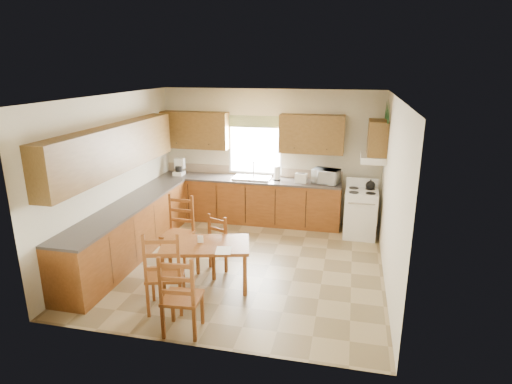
% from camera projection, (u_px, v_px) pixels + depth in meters
% --- Properties ---
extents(floor, '(4.50, 4.50, 0.00)m').
position_uv_depth(floor, '(243.00, 263.00, 7.10)').
color(floor, '#8C7A54').
rests_on(floor, ground).
extents(ceiling, '(4.50, 4.50, 0.00)m').
position_uv_depth(ceiling, '(242.00, 97.00, 6.32)').
color(ceiling, brown).
rests_on(ceiling, floor).
extents(wall_left, '(4.50, 4.50, 0.00)m').
position_uv_depth(wall_left, '(113.00, 177.00, 7.18)').
color(wall_left, beige).
rests_on(wall_left, floor).
extents(wall_right, '(4.50, 4.50, 0.00)m').
position_uv_depth(wall_right, '(392.00, 194.00, 6.24)').
color(wall_right, beige).
rests_on(wall_right, floor).
extents(wall_back, '(4.50, 4.50, 0.00)m').
position_uv_depth(wall_back, '(270.00, 156.00, 8.81)').
color(wall_back, beige).
rests_on(wall_back, floor).
extents(wall_front, '(4.50, 4.50, 0.00)m').
position_uv_depth(wall_front, '(191.00, 240.00, 4.61)').
color(wall_front, beige).
rests_on(wall_front, floor).
extents(lower_cab_back, '(3.75, 0.60, 0.88)m').
position_uv_depth(lower_cab_back, '(249.00, 201.00, 8.87)').
color(lower_cab_back, brown).
rests_on(lower_cab_back, floor).
extents(lower_cab_left, '(0.60, 3.60, 0.88)m').
position_uv_depth(lower_cab_left, '(129.00, 232.00, 7.24)').
color(lower_cab_left, brown).
rests_on(lower_cab_left, floor).
extents(counter_back, '(3.75, 0.63, 0.04)m').
position_uv_depth(counter_back, '(249.00, 179.00, 8.74)').
color(counter_back, '#443D3B').
rests_on(counter_back, lower_cab_back).
extents(counter_left, '(0.63, 3.60, 0.04)m').
position_uv_depth(counter_left, '(127.00, 206.00, 7.11)').
color(counter_left, '#443D3B').
rests_on(counter_left, lower_cab_left).
extents(backsplash, '(3.75, 0.01, 0.18)m').
position_uv_depth(backsplash, '(252.00, 171.00, 8.98)').
color(backsplash, gray).
rests_on(backsplash, counter_back).
extents(upper_cab_back_left, '(1.41, 0.33, 0.75)m').
position_uv_depth(upper_cab_back_left, '(195.00, 130.00, 8.84)').
color(upper_cab_back_left, brown).
rests_on(upper_cab_back_left, wall_back).
extents(upper_cab_back_right, '(1.25, 0.33, 0.75)m').
position_uv_depth(upper_cab_back_right, '(312.00, 134.00, 8.33)').
color(upper_cab_back_right, brown).
rests_on(upper_cab_back_right, wall_back).
extents(upper_cab_left, '(0.33, 3.60, 0.75)m').
position_uv_depth(upper_cab_left, '(114.00, 149.00, 6.86)').
color(upper_cab_left, brown).
rests_on(upper_cab_left, wall_left).
extents(upper_cab_stove, '(0.33, 0.62, 0.62)m').
position_uv_depth(upper_cab_stove, '(377.00, 138.00, 7.65)').
color(upper_cab_stove, brown).
rests_on(upper_cab_stove, wall_right).
extents(range_hood, '(0.44, 0.62, 0.12)m').
position_uv_depth(range_hood, '(373.00, 158.00, 7.77)').
color(range_hood, white).
rests_on(range_hood, wall_right).
extents(window_frame, '(1.13, 0.02, 1.18)m').
position_uv_depth(window_frame, '(255.00, 146.00, 8.79)').
color(window_frame, white).
rests_on(window_frame, wall_back).
extents(window_pane, '(1.05, 0.01, 1.10)m').
position_uv_depth(window_pane, '(255.00, 146.00, 8.78)').
color(window_pane, white).
rests_on(window_pane, wall_back).
extents(window_valance, '(1.19, 0.01, 0.24)m').
position_uv_depth(window_valance, '(255.00, 122.00, 8.62)').
color(window_valance, '#385C2B').
rests_on(window_valance, wall_back).
extents(sink_basin, '(0.75, 0.45, 0.04)m').
position_uv_depth(sink_basin, '(252.00, 178.00, 8.71)').
color(sink_basin, silver).
rests_on(sink_basin, counter_back).
extents(pine_decal_a, '(0.22, 0.22, 0.36)m').
position_uv_depth(pine_decal_a, '(389.00, 113.00, 7.19)').
color(pine_decal_a, '#19411D').
rests_on(pine_decal_a, wall_right).
extents(pine_decal_b, '(0.22, 0.22, 0.36)m').
position_uv_depth(pine_decal_b, '(388.00, 108.00, 7.48)').
color(pine_decal_b, '#19411D').
rests_on(pine_decal_b, wall_right).
extents(pine_decal_c, '(0.22, 0.22, 0.36)m').
position_uv_depth(pine_decal_c, '(386.00, 109.00, 7.79)').
color(pine_decal_c, '#19411D').
rests_on(pine_decal_c, wall_right).
extents(stove, '(0.61, 0.63, 0.88)m').
position_uv_depth(stove, '(360.00, 214.00, 8.09)').
color(stove, white).
rests_on(stove, floor).
extents(coffeemaker, '(0.21, 0.24, 0.30)m').
position_uv_depth(coffeemaker, '(179.00, 168.00, 8.97)').
color(coffeemaker, white).
rests_on(coffeemaker, counter_back).
extents(paper_towel, '(0.14, 0.14, 0.29)m').
position_uv_depth(paper_towel, '(277.00, 173.00, 8.59)').
color(paper_towel, white).
rests_on(paper_towel, counter_back).
extents(toaster, '(0.24, 0.17, 0.19)m').
position_uv_depth(toaster, '(301.00, 178.00, 8.41)').
color(toaster, white).
rests_on(toaster, counter_back).
extents(microwave, '(0.54, 0.45, 0.28)m').
position_uv_depth(microwave, '(326.00, 176.00, 8.36)').
color(microwave, white).
rests_on(microwave, counter_back).
extents(dining_table, '(1.40, 1.01, 0.68)m').
position_uv_depth(dining_table, '(206.00, 265.00, 6.27)').
color(dining_table, brown).
rests_on(dining_table, floor).
extents(chair_near_left, '(0.48, 0.46, 1.06)m').
position_uv_depth(chair_near_left, '(182.00, 293.00, 5.14)').
color(chair_near_left, brown).
rests_on(chair_near_left, floor).
extents(chair_near_right, '(0.59, 0.57, 1.14)m').
position_uv_depth(chair_near_right, '(165.00, 270.00, 5.62)').
color(chair_near_right, brown).
rests_on(chair_near_right, floor).
extents(chair_far_left, '(0.48, 0.46, 1.09)m').
position_uv_depth(chair_far_left, '(177.00, 230.00, 7.02)').
color(chair_far_left, brown).
rests_on(chair_far_left, floor).
extents(chair_far_right, '(0.49, 0.48, 0.91)m').
position_uv_depth(chair_far_right, '(212.00, 246.00, 6.62)').
color(chair_far_right, brown).
rests_on(chair_far_right, floor).
extents(table_paper, '(0.26, 0.32, 0.00)m').
position_uv_depth(table_paper, '(224.00, 250.00, 5.95)').
color(table_paper, white).
rests_on(table_paper, dining_table).
extents(table_card, '(0.08, 0.02, 0.11)m').
position_uv_depth(table_card, '(200.00, 239.00, 6.19)').
color(table_card, white).
rests_on(table_card, dining_table).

